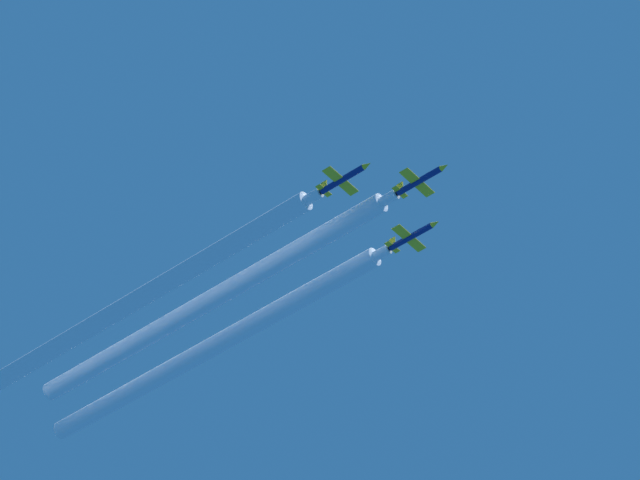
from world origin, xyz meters
TOP-DOWN VIEW (x-y plane):
  - jet_lead at (-0.41, 6.16)m, footprint 8.00×11.65m
  - jet_left_wingman at (-9.60, -2.76)m, footprint 8.00×11.65m
  - jet_right_wingman at (9.20, -3.52)m, footprint 8.00×11.65m
  - smoke_trail_lead at (-0.41, -43.59)m, footprint 3.69×88.90m
  - smoke_trail_left_wingman at (-9.60, -51.21)m, footprint 3.69×86.29m
  - smoke_trail_right_wingman at (9.20, -52.25)m, footprint 3.69×86.85m

SIDE VIEW (x-z plane):
  - smoke_trail_left_wingman at x=-9.60m, z-range 209.77..213.46m
  - jet_left_wingman at x=-9.60m, z-range 210.24..213.04m
  - smoke_trail_right_wingman at x=9.20m, z-range 210.35..214.04m
  - jet_right_wingman at x=9.20m, z-range 210.82..213.62m
  - smoke_trail_lead at x=-0.41m, z-range 211.22..214.91m
  - jet_lead at x=-0.41m, z-range 211.69..214.49m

